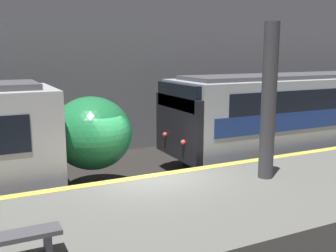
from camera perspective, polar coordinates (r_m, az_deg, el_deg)
name	(u,v)px	position (r m, az deg, el deg)	size (l,w,h in m)	color
ground_plane	(150,210)	(11.22, -2.63, -12.01)	(120.00, 120.00, 0.00)	#282623
platform	(189,223)	(9.18, 3.10, -13.86)	(40.00, 4.47, 1.04)	slate
station_rear_barrier	(84,92)	(16.90, -12.04, 4.82)	(50.00, 0.15, 5.35)	gray
support_pillar_near	(269,102)	(10.49, 14.40, 3.38)	(0.39, 0.39, 4.05)	#47474C
platform_bench	(13,241)	(6.97, -21.54, -15.24)	(1.50, 0.40, 0.45)	#4C4C51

